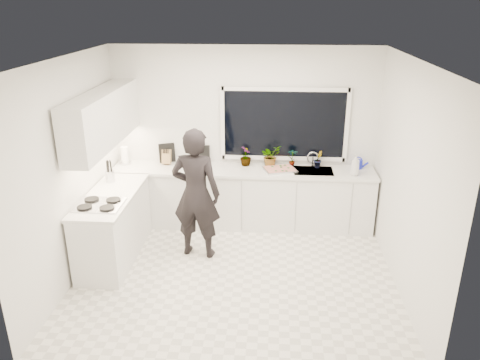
{
  "coord_description": "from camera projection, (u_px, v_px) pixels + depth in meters",
  "views": [
    {
      "loc": [
        0.44,
        -5.14,
        3.31
      ],
      "look_at": [
        0.03,
        0.4,
        1.15
      ],
      "focal_mm": 35.0,
      "sensor_mm": 36.0,
      "label": 1
    }
  ],
  "objects": [
    {
      "name": "stovetop",
      "position": [
        99.0,
        204.0,
        5.79
      ],
      "size": [
        0.56,
        0.48,
        0.03
      ],
      "primitive_type": "cube",
      "color": "black",
      "rests_on": "countertop_left"
    },
    {
      "name": "pizza",
      "position": [
        280.0,
        169.0,
        6.95
      ],
      "size": [
        0.49,
        0.41,
        0.01
      ],
      "primitive_type": "cube",
      "rotation": [
        0.0,
        0.0,
        0.31
      ],
      "color": "#BD4219",
      "rests_on": "pizza_tray"
    },
    {
      "name": "window",
      "position": [
        284.0,
        124.0,
        7.01
      ],
      "size": [
        1.8,
        0.02,
        1.0
      ],
      "primitive_type": "cube",
      "color": "black",
      "rests_on": "wall_back"
    },
    {
      "name": "picture_frame_small",
      "position": [
        167.0,
        153.0,
        7.28
      ],
      "size": [
        0.24,
        0.11,
        0.3
      ],
      "primitive_type": "cube",
      "rotation": [
        0.0,
        0.0,
        0.39
      ],
      "color": "black",
      "rests_on": "countertop_back"
    },
    {
      "name": "ceiling",
      "position": [
        234.0,
        58.0,
        5.03
      ],
      "size": [
        4.0,
        3.5,
        0.02
      ],
      "primitive_type": "cube",
      "color": "white",
      "rests_on": "wall_back"
    },
    {
      "name": "base_cabinets_back",
      "position": [
        243.0,
        198.0,
        7.2
      ],
      "size": [
        3.92,
        0.58,
        0.88
      ],
      "primitive_type": "cube",
      "color": "white",
      "rests_on": "floor"
    },
    {
      "name": "upper_cabinets",
      "position": [
        103.0,
        118.0,
        6.11
      ],
      "size": [
        0.34,
        2.1,
        0.7
      ],
      "primitive_type": "cube",
      "color": "white",
      "rests_on": "wall_left"
    },
    {
      "name": "utensil_crock",
      "position": [
        110.0,
        176.0,
        6.52
      ],
      "size": [
        0.16,
        0.16,
        0.16
      ],
      "primitive_type": "cylinder",
      "rotation": [
        0.0,
        0.0,
        -0.3
      ],
      "color": "#BAB9BE",
      "rests_on": "countertop_left"
    },
    {
      "name": "wall_left",
      "position": [
        70.0,
        172.0,
        5.66
      ],
      "size": [
        0.02,
        3.5,
        2.7
      ],
      "primitive_type": "cube",
      "color": "white",
      "rests_on": "ground"
    },
    {
      "name": "herb_plants",
      "position": [
        272.0,
        156.0,
        7.09
      ],
      "size": [
        1.27,
        0.39,
        0.33
      ],
      "color": "#26662D",
      "rests_on": "countertop_back"
    },
    {
      "name": "countertop_back",
      "position": [
        243.0,
        170.0,
        7.03
      ],
      "size": [
        3.94,
        0.62,
        0.04
      ],
      "primitive_type": "cube",
      "color": "silver",
      "rests_on": "base_cabinets_back"
    },
    {
      "name": "countertop_left",
      "position": [
        110.0,
        196.0,
        6.13
      ],
      "size": [
        0.62,
        1.6,
        0.04
      ],
      "primitive_type": "cube",
      "color": "silver",
      "rests_on": "base_cabinets_left"
    },
    {
      "name": "picture_frame_large",
      "position": [
        203.0,
        154.0,
        7.24
      ],
      "size": [
        0.22,
        0.04,
        0.28
      ],
      "primitive_type": "cube",
      "rotation": [
        0.0,
        0.0,
        0.1
      ],
      "color": "black",
      "rests_on": "countertop_back"
    },
    {
      "name": "sink",
      "position": [
        313.0,
        174.0,
        6.97
      ],
      "size": [
        0.58,
        0.42,
        0.14
      ],
      "primitive_type": "cube",
      "color": "silver",
      "rests_on": "countertop_back"
    },
    {
      "name": "watering_can",
      "position": [
        358.0,
        164.0,
        7.04
      ],
      "size": [
        0.19,
        0.19,
        0.13
      ],
      "primitive_type": "cylinder",
      "rotation": [
        0.0,
        0.0,
        -0.43
      ],
      "color": "#141DBC",
      "rests_on": "countertop_back"
    },
    {
      "name": "soap_bottles",
      "position": [
        355.0,
        166.0,
        6.72
      ],
      "size": [
        0.17,
        0.17,
        0.32
      ],
      "color": "#D8BF66",
      "rests_on": "countertop_back"
    },
    {
      "name": "wall_right",
      "position": [
        408.0,
        181.0,
        5.39
      ],
      "size": [
        0.02,
        3.5,
        2.7
      ],
      "primitive_type": "cube",
      "color": "white",
      "rests_on": "ground"
    },
    {
      "name": "paper_towel_roll",
      "position": [
        125.0,
        156.0,
        7.2
      ],
      "size": [
        0.11,
        0.11,
        0.26
      ],
      "primitive_type": "cylinder",
      "rotation": [
        0.0,
        0.0,
        0.04
      ],
      "color": "white",
      "rests_on": "countertop_back"
    },
    {
      "name": "person",
      "position": [
        196.0,
        194.0,
        6.19
      ],
      "size": [
        0.71,
        0.52,
        1.8
      ],
      "primitive_type": "imported",
      "rotation": [
        0.0,
        0.0,
        2.99
      ],
      "color": "black",
      "rests_on": "floor"
    },
    {
      "name": "knife_block",
      "position": [
        167.0,
        157.0,
        7.2
      ],
      "size": [
        0.13,
        0.1,
        0.22
      ],
      "primitive_type": "cube",
      "rotation": [
        0.0,
        0.0,
        -0.01
      ],
      "color": "#9B6548",
      "rests_on": "countertop_back"
    },
    {
      "name": "pizza_tray",
      "position": [
        280.0,
        170.0,
        6.96
      ],
      "size": [
        0.54,
        0.46,
        0.03
      ],
      "primitive_type": "cube",
      "rotation": [
        0.0,
        0.0,
        0.31
      ],
      "color": "silver",
      "rests_on": "countertop_back"
    },
    {
      "name": "base_cabinets_left",
      "position": [
        114.0,
        227.0,
        6.29
      ],
      "size": [
        0.58,
        1.6,
        0.88
      ],
      "primitive_type": "cube",
      "color": "white",
      "rests_on": "floor"
    },
    {
      "name": "wall_back",
      "position": [
        244.0,
        136.0,
        7.16
      ],
      "size": [
        4.0,
        0.02,
        2.7
      ],
      "primitive_type": "cube",
      "color": "white",
      "rests_on": "ground"
    },
    {
      "name": "faucet",
      "position": [
        313.0,
        159.0,
        7.1
      ],
      "size": [
        0.03,
        0.03,
        0.22
      ],
      "primitive_type": "cylinder",
      "color": "silver",
      "rests_on": "countertop_back"
    },
    {
      "name": "floor",
      "position": [
        235.0,
        275.0,
        6.02
      ],
      "size": [
        4.0,
        3.5,
        0.02
      ],
      "primitive_type": "cube",
      "color": "beige",
      "rests_on": "ground"
    }
  ]
}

